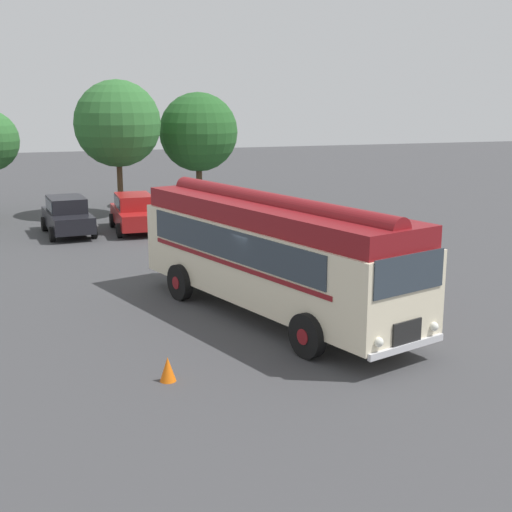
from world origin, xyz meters
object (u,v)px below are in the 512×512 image
Objects in this scene: car_near_left at (67,216)px; car_mid_right at (192,208)px; car_mid_left at (135,213)px; traffic_cone at (168,369)px; vintage_bus at (272,250)px.

car_mid_right is (5.71, 0.48, 0.00)m from car_near_left.
car_mid_left is 0.99× the size of car_mid_right.
car_mid_right reaches higher than traffic_cone.
car_near_left reaches higher than traffic_cone.
car_mid_right is 7.76× the size of traffic_cone.
car_mid_left is at bearing 84.36° from traffic_cone.
vintage_bus is 2.42× the size of car_mid_right.
car_near_left is at bearing 178.59° from car_mid_left.
vintage_bus is at bearing -70.64° from car_near_left.
car_mid_left is (-1.93, 13.81, -1.05)m from vintage_bus.
vintage_bus is at bearing -93.34° from car_mid_right.
traffic_cone is (-4.50, -18.10, -0.57)m from car_mid_right.
car_mid_right is at bearing 86.66° from vintage_bus.
vintage_bus is 14.75m from car_near_left.
traffic_cone is (-3.66, -3.75, -1.62)m from vintage_bus.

